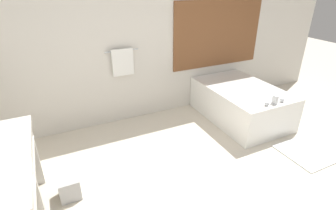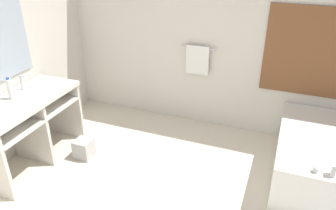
% 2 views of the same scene
% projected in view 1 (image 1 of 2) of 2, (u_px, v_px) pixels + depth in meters
% --- Properties ---
extents(ground_plane, '(16.00, 16.00, 0.00)m').
position_uv_depth(ground_plane, '(220.00, 208.00, 2.67)').
color(ground_plane, beige).
rests_on(ground_plane, ground).
extents(wall_back_with_blinds, '(7.40, 0.13, 2.70)m').
position_uv_depth(wall_back_with_blinds, '(142.00, 34.00, 3.90)').
color(wall_back_with_blinds, silver).
rests_on(wall_back_with_blinds, ground_plane).
extents(bathtub, '(1.00, 1.52, 0.66)m').
position_uv_depth(bathtub, '(241.00, 101.00, 4.24)').
color(bathtub, white).
rests_on(bathtub, ground_plane).
extents(waste_bin, '(0.21, 0.21, 0.24)m').
position_uv_depth(waste_bin, '(69.00, 188.00, 2.76)').
color(waste_bin, '#B2B2B2').
rests_on(waste_bin, ground_plane).
extents(bath_mat, '(0.57, 0.63, 0.02)m').
position_uv_depth(bath_mat, '(305.00, 153.00, 3.48)').
color(bath_mat, white).
rests_on(bath_mat, ground_plane).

